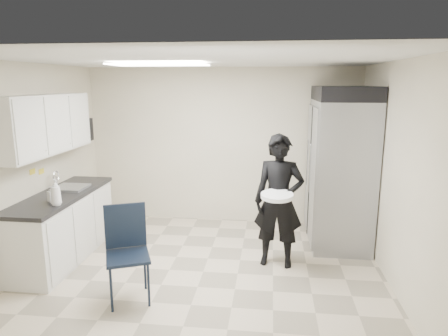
# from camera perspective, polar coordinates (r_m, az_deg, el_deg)

# --- Properties ---
(floor) EXTENTS (4.50, 4.50, 0.00)m
(floor) POSITION_cam_1_polar(r_m,az_deg,el_deg) (5.23, -2.99, -14.57)
(floor) COLOR #BEAE95
(floor) RESTS_ON ground
(ceiling) EXTENTS (4.50, 4.50, 0.00)m
(ceiling) POSITION_cam_1_polar(r_m,az_deg,el_deg) (4.69, -3.35, 15.17)
(ceiling) COLOR silver
(ceiling) RESTS_ON back_wall
(back_wall) EXTENTS (4.50, 0.00, 4.50)m
(back_wall) POSITION_cam_1_polar(r_m,az_deg,el_deg) (6.74, -0.24, 3.15)
(back_wall) COLOR beige
(back_wall) RESTS_ON floor
(left_wall) EXTENTS (0.00, 4.00, 4.00)m
(left_wall) POSITION_cam_1_polar(r_m,az_deg,el_deg) (5.63, -26.35, 0.10)
(left_wall) COLOR beige
(left_wall) RESTS_ON floor
(right_wall) EXTENTS (0.00, 4.00, 4.00)m
(right_wall) POSITION_cam_1_polar(r_m,az_deg,el_deg) (4.94, 23.52, -1.17)
(right_wall) COLOR beige
(right_wall) RESTS_ON floor
(ceiling_panel) EXTENTS (1.20, 0.60, 0.02)m
(ceiling_panel) POSITION_cam_1_polar(r_m,az_deg,el_deg) (5.21, -9.27, 14.39)
(ceiling_panel) COLOR white
(ceiling_panel) RESTS_ON ceiling
(lower_counter) EXTENTS (0.60, 1.90, 0.86)m
(lower_counter) POSITION_cam_1_polar(r_m,az_deg,el_deg) (5.87, -22.01, -7.90)
(lower_counter) COLOR silver
(lower_counter) RESTS_ON floor
(countertop) EXTENTS (0.64, 1.95, 0.05)m
(countertop) POSITION_cam_1_polar(r_m,az_deg,el_deg) (5.73, -22.36, -3.62)
(countertop) COLOR black
(countertop) RESTS_ON lower_counter
(sink) EXTENTS (0.42, 0.40, 0.14)m
(sink) POSITION_cam_1_polar(r_m,az_deg,el_deg) (5.94, -21.03, -3.14)
(sink) COLOR gray
(sink) RESTS_ON countertop
(faucet) EXTENTS (0.02, 0.02, 0.24)m
(faucet) POSITION_cam_1_polar(r_m,az_deg,el_deg) (6.00, -22.83, -1.66)
(faucet) COLOR silver
(faucet) RESTS_ON countertop
(upper_cabinets) EXTENTS (0.35, 1.80, 0.75)m
(upper_cabinets) POSITION_cam_1_polar(r_m,az_deg,el_deg) (5.63, -24.25, 5.71)
(upper_cabinets) COLOR silver
(upper_cabinets) RESTS_ON left_wall
(towel_dispenser) EXTENTS (0.22, 0.30, 0.35)m
(towel_dispenser) POSITION_cam_1_polar(r_m,az_deg,el_deg) (6.69, -19.56, 5.15)
(towel_dispenser) COLOR black
(towel_dispenser) RESTS_ON left_wall
(notice_sticker_left) EXTENTS (0.00, 0.12, 0.07)m
(notice_sticker_left) POSITION_cam_1_polar(r_m,az_deg,el_deg) (5.72, -25.69, -0.48)
(notice_sticker_left) COLOR yellow
(notice_sticker_left) RESTS_ON left_wall
(notice_sticker_right) EXTENTS (0.00, 0.12, 0.07)m
(notice_sticker_right) POSITION_cam_1_polar(r_m,az_deg,el_deg) (5.90, -24.63, -0.44)
(notice_sticker_right) COLOR yellow
(notice_sticker_right) RESTS_ON left_wall
(commercial_fridge) EXTENTS (0.80, 1.35, 2.10)m
(commercial_fridge) POSITION_cam_1_polar(r_m,az_deg,el_deg) (6.11, 16.19, -0.66)
(commercial_fridge) COLOR gray
(commercial_fridge) RESTS_ON floor
(fridge_compressor) EXTENTS (0.80, 1.35, 0.20)m
(fridge_compressor) POSITION_cam_1_polar(r_m,az_deg,el_deg) (5.97, 16.85, 10.17)
(fridge_compressor) COLOR black
(fridge_compressor) RESTS_ON commercial_fridge
(folding_chair) EXTENTS (0.59, 0.59, 1.01)m
(folding_chair) POSITION_cam_1_polar(r_m,az_deg,el_deg) (4.53, -13.59, -12.24)
(folding_chair) COLOR black
(folding_chair) RESTS_ON floor
(man_tuxedo) EXTENTS (0.68, 0.49, 1.72)m
(man_tuxedo) POSITION_cam_1_polar(r_m,az_deg,el_deg) (5.17, 7.83, -4.72)
(man_tuxedo) COLOR black
(man_tuxedo) RESTS_ON floor
(bucket_lid) EXTENTS (0.44, 0.44, 0.05)m
(bucket_lid) POSITION_cam_1_polar(r_m,az_deg,el_deg) (4.89, 7.59, -3.94)
(bucket_lid) COLOR white
(bucket_lid) RESTS_ON man_tuxedo
(soap_bottle_a) EXTENTS (0.17, 0.17, 0.32)m
(soap_bottle_a) POSITION_cam_1_polar(r_m,az_deg,el_deg) (5.17, -22.92, -3.21)
(soap_bottle_a) COLOR white
(soap_bottle_a) RESTS_ON countertop
(soap_bottle_b) EXTENTS (0.12, 0.12, 0.19)m
(soap_bottle_b) POSITION_cam_1_polar(r_m,az_deg,el_deg) (5.36, -23.39, -3.40)
(soap_bottle_b) COLOR silver
(soap_bottle_b) RESTS_ON countertop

